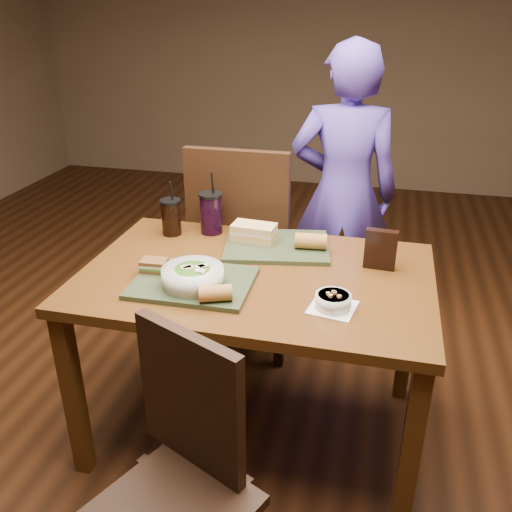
# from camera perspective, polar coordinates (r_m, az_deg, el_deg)

# --- Properties ---
(ground) EXTENTS (6.00, 6.00, 0.00)m
(ground) POSITION_cam_1_polar(r_m,az_deg,el_deg) (2.46, 0.00, -17.55)
(ground) COLOR #381C0B
(ground) RESTS_ON ground
(dining_table) EXTENTS (1.30, 0.85, 0.75)m
(dining_table) POSITION_cam_1_polar(r_m,az_deg,el_deg) (2.07, 0.00, -4.02)
(dining_table) COLOR #543110
(dining_table) RESTS_ON ground
(chair_near) EXTENTS (0.50, 0.52, 0.87)m
(chair_near) POSITION_cam_1_polar(r_m,az_deg,el_deg) (1.65, -7.77, -21.09)
(chair_near) COLOR black
(chair_near) RESTS_ON ground
(chair_far) EXTENTS (0.48, 0.48, 1.09)m
(chair_far) POSITION_cam_1_polar(r_m,az_deg,el_deg) (2.62, -1.27, 1.38)
(chair_far) COLOR black
(chair_far) RESTS_ON ground
(diner) EXTENTS (0.58, 0.40, 1.53)m
(diner) POSITION_cam_1_polar(r_m,az_deg,el_deg) (2.85, 9.19, 6.41)
(diner) COLOR #4E389C
(diner) RESTS_ON ground
(tray_near) EXTENTS (0.43, 0.33, 0.02)m
(tray_near) POSITION_cam_1_polar(r_m,az_deg,el_deg) (1.95, -6.64, -2.80)
(tray_near) COLOR #2E3A22
(tray_near) RESTS_ON dining_table
(tray_far) EXTENTS (0.47, 0.39, 0.02)m
(tray_far) POSITION_cam_1_polar(r_m,az_deg,el_deg) (2.22, 2.18, 1.06)
(tray_far) COLOR #2E3A22
(tray_far) RESTS_ON dining_table
(salad_bowl) EXTENTS (0.22, 0.22, 0.07)m
(salad_bowl) POSITION_cam_1_polar(r_m,az_deg,el_deg) (1.90, -6.67, -2.02)
(salad_bowl) COLOR silver
(salad_bowl) RESTS_ON tray_near
(soup_bowl) EXTENTS (0.17, 0.17, 0.06)m
(soup_bowl) POSITION_cam_1_polar(r_m,az_deg,el_deg) (1.80, 8.12, -4.69)
(soup_bowl) COLOR white
(soup_bowl) RESTS_ON dining_table
(sandwich_near) EXTENTS (0.10, 0.07, 0.04)m
(sandwich_near) POSITION_cam_1_polar(r_m,az_deg,el_deg) (2.02, -10.68, -0.98)
(sandwich_near) COLOR #593819
(sandwich_near) RESTS_ON tray_near
(sandwich_far) EXTENTS (0.18, 0.11, 0.07)m
(sandwich_far) POSITION_cam_1_polar(r_m,az_deg,el_deg) (2.24, -0.21, 2.51)
(sandwich_far) COLOR tan
(sandwich_far) RESTS_ON tray_far
(baguette_near) EXTENTS (0.12, 0.09, 0.06)m
(baguette_near) POSITION_cam_1_polar(r_m,az_deg,el_deg) (1.80, -4.31, -3.92)
(baguette_near) COLOR #AD7533
(baguette_near) RESTS_ON tray_near
(baguette_far) EXTENTS (0.13, 0.08, 0.06)m
(baguette_far) POSITION_cam_1_polar(r_m,az_deg,el_deg) (2.18, 5.80, 1.57)
(baguette_far) COLOR #AD7533
(baguette_far) RESTS_ON tray_far
(cup_cola) EXTENTS (0.09, 0.09, 0.24)m
(cup_cola) POSITION_cam_1_polar(r_m,az_deg,el_deg) (2.36, -8.93, 4.09)
(cup_cola) COLOR black
(cup_cola) RESTS_ON dining_table
(cup_berry) EXTENTS (0.10, 0.10, 0.28)m
(cup_berry) POSITION_cam_1_polar(r_m,az_deg,el_deg) (2.35, -4.75, 4.55)
(cup_berry) COLOR black
(cup_berry) RESTS_ON dining_table
(chip_bag) EXTENTS (0.12, 0.04, 0.15)m
(chip_bag) POSITION_cam_1_polar(r_m,az_deg,el_deg) (2.08, 12.99, 0.68)
(chip_bag) COLOR black
(chip_bag) RESTS_ON dining_table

